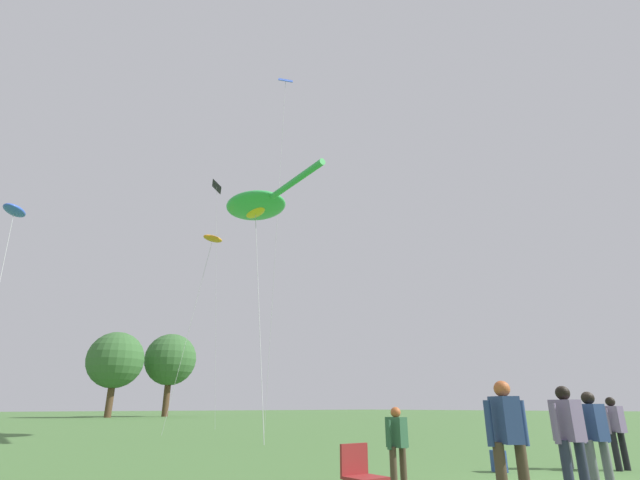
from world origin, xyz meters
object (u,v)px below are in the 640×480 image
(person_short_left, at_px, (615,427))
(person_brown_coat, at_px, (397,441))
(tree_oak_left, at_px, (116,360))
(folding_chair, at_px, (361,471))
(tree_pine_center, at_px, (170,360))
(person_dark_jacket, at_px, (569,433))
(backpack, at_px, (499,461))
(person_grey_haired_man, at_px, (563,429))
(small_kite_bird_shape, at_px, (213,239))
(small_kite_box_yellow, at_px, (14,211))
(person_navy_jacket, at_px, (507,434))
(small_kite_delta_white, at_px, (217,198))
(person_photographer, at_px, (594,434))
(big_show_kite, at_px, (257,206))
(small_kite_diamond_red, at_px, (285,96))

(person_short_left, xyz_separation_m, person_brown_coat, (-5.87, 1.46, -0.12))
(tree_oak_left, bearing_deg, person_brown_coat, -102.48)
(person_brown_coat, relative_size, folding_chair, 1.56)
(person_short_left, distance_m, tree_pine_center, 64.44)
(person_dark_jacket, distance_m, backpack, 3.52)
(person_grey_haired_man, xyz_separation_m, small_kite_bird_shape, (-0.29, 18.24, 9.67))
(person_grey_haired_man, bearing_deg, small_kite_box_yellow, 31.08)
(person_navy_jacket, relative_size, small_kite_bird_shape, 0.16)
(small_kite_delta_white, relative_size, small_kite_box_yellow, 2.18)
(person_photographer, relative_size, person_navy_jacket, 0.94)
(big_show_kite, distance_m, person_brown_coat, 18.97)
(person_grey_haired_man, height_order, folding_chair, person_grey_haired_man)
(person_short_left, distance_m, person_navy_jacket, 6.10)
(person_brown_coat, height_order, person_dark_jacket, person_dark_jacket)
(person_brown_coat, relative_size, small_kite_bird_shape, 0.13)
(small_kite_box_yellow, bearing_deg, folding_chair, 38.58)
(small_kite_box_yellow, xyz_separation_m, tree_oak_left, (18.47, 47.25, -0.66))
(folding_chair, distance_m, tree_pine_center, 66.12)
(big_show_kite, relative_size, small_kite_diamond_red, 0.51)
(person_brown_coat, xyz_separation_m, person_photographer, (2.26, -2.39, 0.14))
(backpack, distance_m, small_kite_delta_white, 28.20)
(small_kite_box_yellow, bearing_deg, small_kite_bird_shape, 141.18)
(person_grey_haired_man, relative_size, small_kite_delta_white, 0.09)
(person_dark_jacket, height_order, tree_pine_center, tree_pine_center)
(person_short_left, xyz_separation_m, small_kite_bird_shape, (-0.95, 19.14, 9.62))
(big_show_kite, relative_size, small_kite_delta_white, 0.71)
(person_grey_haired_man, height_order, backpack, person_grey_haired_man)
(person_brown_coat, distance_m, person_grey_haired_man, 5.24)
(small_kite_box_yellow, height_order, tree_pine_center, tree_pine_center)
(person_navy_jacket, bearing_deg, person_brown_coat, 26.98)
(folding_chair, distance_m, small_kite_diamond_red, 29.77)
(backpack, bearing_deg, big_show_kite, 81.06)
(person_navy_jacket, bearing_deg, small_kite_diamond_red, 5.62)
(big_show_kite, distance_m, tree_oak_left, 46.11)
(big_show_kite, xyz_separation_m, tree_pine_center, (15.40, 46.45, -4.10))
(person_photographer, xyz_separation_m, person_navy_jacket, (-2.44, 0.19, 0.06))
(small_kite_box_yellow, bearing_deg, small_kite_delta_white, 153.51)
(person_brown_coat, bearing_deg, person_grey_haired_man, -96.71)
(small_kite_delta_white, distance_m, small_kite_box_yellow, 18.82)
(big_show_kite, height_order, tree_oak_left, big_show_kite)
(person_grey_haired_man, bearing_deg, folding_chair, 84.22)
(folding_chair, relative_size, small_kite_diamond_red, 0.04)
(person_grey_haired_man, xyz_separation_m, backpack, (-1.68, 0.76, -0.64))
(backpack, bearing_deg, person_dark_jacket, -130.94)
(person_photographer, height_order, small_kite_diamond_red, small_kite_diamond_red)
(big_show_kite, xyz_separation_m, tree_oak_left, (7.43, 45.26, -4.71))
(person_dark_jacket, distance_m, small_kite_delta_white, 30.37)
(backpack, bearing_deg, small_kite_delta_white, 79.74)
(small_kite_diamond_red, bearing_deg, tree_pine_center, -158.38)
(person_short_left, height_order, backpack, person_short_left)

